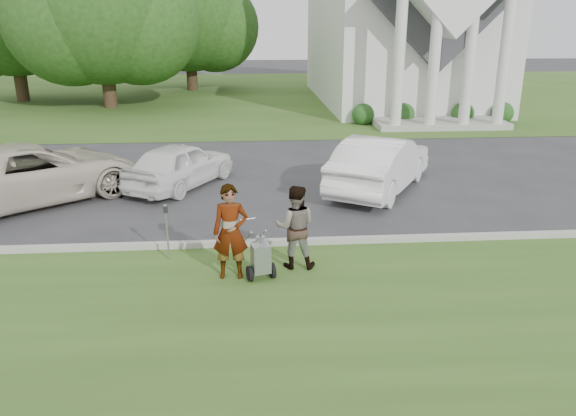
{
  "coord_description": "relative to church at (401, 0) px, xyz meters",
  "views": [
    {
      "loc": [
        -0.18,
        -11.32,
        4.95
      ],
      "look_at": [
        0.66,
        0.0,
        1.09
      ],
      "focal_mm": 35.0,
      "sensor_mm": 36.0,
      "label": 1
    }
  ],
  "objects": [
    {
      "name": "car_d",
      "position": [
        -5.23,
        -18.41,
        -5.12
      ],
      "size": [
        4.06,
        5.17,
        1.64
      ],
      "primitive_type": "imported",
      "rotation": [
        0.0,
        0.0,
        2.6
      ],
      "color": "white",
      "rests_on": "ground"
    },
    {
      "name": "curb",
      "position": [
        -9.0,
        -22.56,
        -5.86
      ],
      "size": [
        80.0,
        0.18,
        0.15
      ],
      "primitive_type": "cube",
      "color": "#9E9E93",
      "rests_on": "ground"
    },
    {
      "name": "church",
      "position": [
        0.0,
        0.0,
        0.0
      ],
      "size": [
        9.19,
        19.0,
        24.1
      ],
      "color": "white",
      "rests_on": "ground"
    },
    {
      "name": "tree_back",
      "position": [
        -13.01,
        6.87,
        -1.21
      ],
      "size": [
        9.61,
        7.6,
        8.89
      ],
      "color": "#332316",
      "rests_on": "ground"
    },
    {
      "name": "parking_meter_near",
      "position": [
        -10.91,
        -23.2,
        -5.15
      ],
      "size": [
        0.09,
        0.08,
        1.25
      ],
      "color": "#92949A",
      "rests_on": "ground"
    },
    {
      "name": "striping_cart",
      "position": [
        -8.97,
        -24.28,
        -5.51
      ],
      "size": [
        0.71,
        1.14,
        0.99
      ],
      "rotation": [
        0.0,
        0.0,
        0.27
      ],
      "color": "black",
      "rests_on": "ground"
    },
    {
      "name": "tree_left",
      "position": [
        -17.01,
        -1.13,
        -0.83
      ],
      "size": [
        10.63,
        8.4,
        9.71
      ],
      "color": "#332316",
      "rests_on": "ground"
    },
    {
      "name": "car_b",
      "position": [
        -11.23,
        -17.64,
        -5.24
      ],
      "size": [
        3.45,
        4.38,
        1.4
      ],
      "primitive_type": "imported",
      "rotation": [
        0.0,
        0.0,
        2.63
      ],
      "color": "white",
      "rests_on": "ground"
    },
    {
      "name": "person_left",
      "position": [
        -9.54,
        -24.14,
        -4.98
      ],
      "size": [
        0.71,
        0.47,
        1.91
      ],
      "primitive_type": "imported",
      "rotation": [
        0.0,
        0.0,
        -0.02
      ],
      "color": "#999999",
      "rests_on": "ground"
    },
    {
      "name": "grass_strip",
      "position": [
        -9.0,
        -26.11,
        -5.93
      ],
      "size": [
        80.0,
        7.0,
        0.01
      ],
      "primitive_type": "cube",
      "color": "#33561D",
      "rests_on": "ground"
    },
    {
      "name": "ground",
      "position": [
        -9.0,
        -23.11,
        -5.94
      ],
      "size": [
        120.0,
        120.0,
        0.0
      ],
      "primitive_type": "plane",
      "color": "#333335",
      "rests_on": "ground"
    },
    {
      "name": "tree_far",
      "position": [
        -23.01,
        1.87,
        -0.25
      ],
      "size": [
        11.64,
        9.2,
        10.73
      ],
      "color": "#332316",
      "rests_on": "ground"
    },
    {
      "name": "church_lawn",
      "position": [
        -9.0,
        3.89,
        -5.93
      ],
      "size": [
        80.0,
        30.0,
        0.01
      ],
      "primitive_type": "cube",
      "color": "#33561D",
      "rests_on": "ground"
    },
    {
      "name": "person_right",
      "position": [
        -8.24,
        -23.74,
        -5.06
      ],
      "size": [
        0.92,
        0.76,
        1.76
      ],
      "primitive_type": "imported",
      "rotation": [
        0.0,
        0.0,
        3.03
      ],
      "color": "#999999",
      "rests_on": "ground"
    },
    {
      "name": "car_a",
      "position": [
        -15.18,
        -18.79,
        -5.11
      ],
      "size": [
        6.37,
        5.84,
        1.65
      ],
      "primitive_type": "imported",
      "rotation": [
        0.0,
        0.0,
        2.24
      ],
      "color": "beige",
      "rests_on": "ground"
    }
  ]
}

